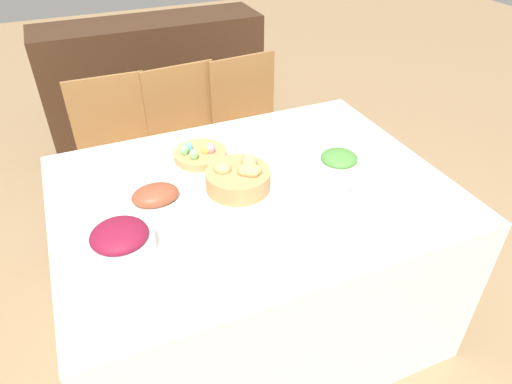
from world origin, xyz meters
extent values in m
plane|color=#937551|center=(0.00, 0.00, 0.00)|extent=(12.00, 12.00, 0.00)
cube|color=white|center=(0.00, 0.00, 0.39)|extent=(1.52, 1.14, 0.77)
cylinder|color=olive|center=(-0.60, 0.65, 0.23)|extent=(0.03, 0.03, 0.46)
cylinder|color=olive|center=(-0.22, 0.64, 0.23)|extent=(0.03, 0.03, 0.46)
cylinder|color=olive|center=(-0.60, 1.04, 0.23)|extent=(0.03, 0.03, 0.46)
cylinder|color=olive|center=(-0.21, 1.03, 0.23)|extent=(0.03, 0.03, 0.46)
cube|color=olive|center=(-0.41, 0.84, 0.47)|extent=(0.43, 0.43, 0.02)
cube|color=olive|center=(-0.40, 1.04, 0.69)|extent=(0.42, 0.02, 0.43)
cylinder|color=olive|center=(0.22, 0.63, 0.23)|extent=(0.03, 0.03, 0.46)
cylinder|color=olive|center=(0.61, 0.67, 0.23)|extent=(0.03, 0.03, 0.46)
cylinder|color=olive|center=(0.18, 1.02, 0.23)|extent=(0.03, 0.03, 0.46)
cylinder|color=olive|center=(0.57, 1.05, 0.23)|extent=(0.03, 0.03, 0.46)
cube|color=olive|center=(0.39, 0.84, 0.47)|extent=(0.46, 0.46, 0.02)
cube|color=olive|center=(0.38, 1.04, 0.69)|extent=(0.42, 0.06, 0.43)
cylinder|color=olive|center=(-0.17, 0.63, 0.23)|extent=(0.03, 0.03, 0.46)
cylinder|color=olive|center=(0.22, 0.66, 0.23)|extent=(0.03, 0.03, 0.46)
cylinder|color=olive|center=(-0.20, 1.02, 0.23)|extent=(0.03, 0.03, 0.46)
cylinder|color=olive|center=(0.18, 1.05, 0.23)|extent=(0.03, 0.03, 0.46)
cube|color=olive|center=(0.01, 0.84, 0.47)|extent=(0.45, 0.45, 0.02)
cube|color=olive|center=(-0.01, 1.04, 0.69)|extent=(0.42, 0.05, 0.43)
cube|color=#3D2616|center=(0.02, 1.93, 0.46)|extent=(1.58, 0.44, 0.93)
cylinder|color=#AD8451|center=(-0.05, 0.02, 0.81)|extent=(0.25, 0.25, 0.08)
ellipsoid|color=tan|center=(-0.02, -0.02, 0.86)|extent=(0.10, 0.10, 0.05)
ellipsoid|color=tan|center=(-0.10, 0.05, 0.86)|extent=(0.09, 0.09, 0.05)
ellipsoid|color=tan|center=(0.00, -0.01, 0.86)|extent=(0.09, 0.09, 0.05)
ellipsoid|color=tan|center=(0.00, 0.03, 0.88)|extent=(0.06, 0.06, 0.06)
ellipsoid|color=tan|center=(-0.02, 0.00, 0.86)|extent=(0.10, 0.09, 0.05)
cylinder|color=#AD8451|center=(-0.12, 0.29, 0.79)|extent=(0.23, 0.23, 0.03)
ellipsoid|color=#F4D151|center=(-0.10, 0.27, 0.82)|extent=(0.03, 0.03, 0.04)
ellipsoid|color=#7FCC7A|center=(-0.19, 0.29, 0.83)|extent=(0.04, 0.04, 0.05)
ellipsoid|color=pink|center=(-0.08, 0.26, 0.83)|extent=(0.04, 0.04, 0.05)
ellipsoid|color=#60B2E0|center=(-0.16, 0.31, 0.82)|extent=(0.04, 0.04, 0.05)
ellipsoid|color=#7FCC7A|center=(-0.16, 0.24, 0.83)|extent=(0.04, 0.04, 0.05)
ellipsoid|color=silver|center=(-0.37, 0.06, 0.78)|extent=(0.27, 0.19, 0.01)
ellipsoid|color=brown|center=(-0.37, 0.06, 0.80)|extent=(0.18, 0.13, 0.07)
cylinder|color=silver|center=(-0.53, -0.17, 0.80)|extent=(0.22, 0.22, 0.06)
ellipsoid|color=maroon|center=(-0.53, -0.17, 0.84)|extent=(0.19, 0.19, 0.07)
cylinder|color=silver|center=(0.36, -0.04, 0.80)|extent=(0.17, 0.17, 0.06)
ellipsoid|color=#478438|center=(0.36, -0.04, 0.84)|extent=(0.15, 0.15, 0.05)
cylinder|color=silver|center=(0.10, -0.37, 0.78)|extent=(0.27, 0.27, 0.01)
cube|color=silver|center=(-0.06, -0.37, 0.78)|extent=(0.02, 0.17, 0.00)
cube|color=silver|center=(0.26, -0.37, 0.78)|extent=(0.02, 0.17, 0.00)
cube|color=silver|center=(0.29, -0.37, 0.78)|extent=(0.02, 0.17, 0.00)
cylinder|color=silver|center=(0.35, -0.23, 0.81)|extent=(0.07, 0.07, 0.07)
cube|color=silver|center=(-0.21, -0.15, 0.79)|extent=(0.12, 0.08, 0.03)
camera|label=1|loc=(-0.56, -1.35, 1.81)|focal=32.00mm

